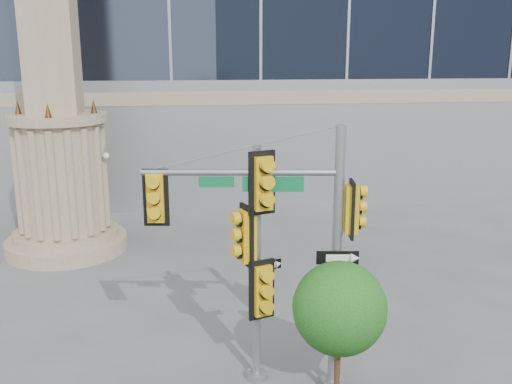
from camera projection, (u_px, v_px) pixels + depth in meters
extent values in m
plane|color=#545456|center=(257.00, 366.00, 13.51)|extent=(120.00, 120.00, 0.00)
cylinder|color=gray|center=(67.00, 243.00, 21.37)|extent=(4.40, 4.40, 0.50)
cylinder|color=gray|center=(67.00, 233.00, 21.27)|extent=(3.80, 3.80, 0.30)
cylinder|color=gray|center=(62.00, 177.00, 20.76)|extent=(3.00, 3.00, 4.00)
cylinder|color=gray|center=(57.00, 118.00, 20.24)|extent=(3.50, 3.50, 0.30)
cone|color=#472D14|center=(94.00, 106.00, 20.31)|extent=(0.24, 0.24, 0.50)
cone|color=#472D14|center=(18.00, 107.00, 19.99)|extent=(0.24, 0.24, 0.50)
cylinder|color=slate|center=(332.00, 381.00, 12.76)|extent=(0.54, 0.54, 0.12)
cylinder|color=slate|center=(336.00, 262.00, 12.08)|extent=(0.21, 0.21, 5.81)
cylinder|color=slate|center=(240.00, 172.00, 11.63)|extent=(4.05, 0.68, 0.14)
cube|color=#0C6839|center=(273.00, 184.00, 11.66)|extent=(1.25, 0.21, 0.31)
cube|color=gold|center=(156.00, 198.00, 11.77)|extent=(0.56, 0.34, 1.21)
cube|color=gold|center=(351.00, 209.00, 11.80)|extent=(0.34, 0.56, 1.21)
cube|color=black|center=(337.00, 258.00, 11.91)|extent=(0.89, 0.15, 0.29)
cube|color=#A51B0F|center=(336.00, 288.00, 12.07)|extent=(0.31, 0.07, 0.45)
cylinder|color=slate|center=(257.00, 375.00, 13.01)|extent=(0.52, 0.52, 0.13)
cylinder|color=slate|center=(257.00, 267.00, 12.38)|extent=(0.19, 0.19, 5.37)
cube|color=gold|center=(262.00, 183.00, 11.72)|extent=(0.66, 0.47, 1.34)
cube|color=gold|center=(247.00, 236.00, 12.10)|extent=(0.47, 0.66, 1.34)
cube|color=gold|center=(262.00, 290.00, 12.28)|extent=(0.66, 0.47, 1.34)
cube|color=black|center=(267.00, 265.00, 12.34)|extent=(0.64, 0.24, 0.21)
cylinder|color=#382314|center=(337.00, 365.00, 11.98)|extent=(0.13, 0.13, 1.67)
sphere|color=#124E16|center=(340.00, 308.00, 11.67)|extent=(1.94, 1.94, 1.94)
sphere|color=#124E16|center=(355.00, 314.00, 12.01)|extent=(1.20, 1.20, 1.20)
sphere|color=#124E16|center=(327.00, 325.00, 11.46)|extent=(1.02, 1.02, 1.02)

